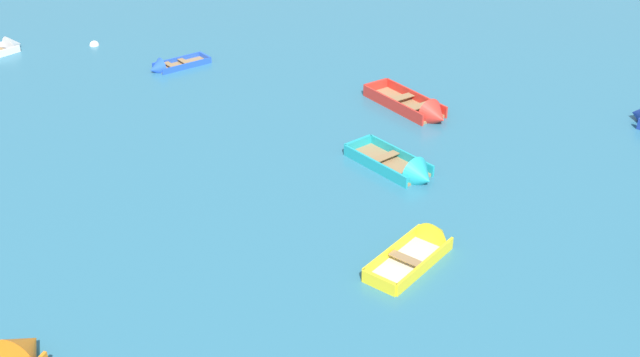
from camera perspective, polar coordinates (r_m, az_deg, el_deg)
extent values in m
cone|color=white|center=(38.92, -21.37, 9.04)|extent=(1.15, 1.11, 0.97)
cone|color=orange|center=(19.38, -20.72, -11.59)|extent=(1.46, 1.23, 1.24)
cube|color=#99754C|center=(30.48, 6.13, 5.34)|extent=(2.78, 3.41, 0.11)
cube|color=red|center=(30.77, 6.99, 5.88)|extent=(2.00, 2.96, 0.45)
cube|color=red|center=(30.05, 5.29, 5.38)|extent=(2.00, 2.96, 0.45)
cube|color=red|center=(31.63, 4.08, 6.69)|extent=(1.03, 0.74, 0.45)
cone|color=red|center=(29.18, 8.48, 4.47)|extent=(1.39, 1.30, 1.14)
cube|color=#937047|center=(30.50, 5.94, 5.90)|extent=(1.09, 0.89, 0.03)
cube|color=#937047|center=(29.80, 7.21, 5.25)|extent=(1.09, 0.89, 0.03)
cube|color=beige|center=(21.33, 6.46, -6.11)|extent=(2.47, 2.67, 0.09)
cube|color=yellow|center=(21.47, 5.29, -5.31)|extent=(1.84, 2.16, 0.37)
cube|color=yellow|center=(21.03, 7.70, -6.31)|extent=(1.84, 2.16, 0.37)
cube|color=yellow|center=(20.29, 4.35, -7.58)|extent=(0.86, 0.75, 0.37)
cone|color=yellow|center=(22.28, 8.50, -4.07)|extent=(1.19, 1.14, 1.02)
cube|color=#937047|center=(21.10, 6.28, -5.82)|extent=(0.91, 0.83, 0.03)
cube|color=#99754C|center=(26.07, 4.96, 1.04)|extent=(2.65, 2.96, 0.10)
cube|color=teal|center=(26.39, 5.92, 1.72)|extent=(1.89, 2.41, 0.39)
cube|color=teal|center=(25.63, 4.00, 0.93)|extent=(1.89, 2.41, 0.39)
cube|color=teal|center=(26.96, 2.78, 2.48)|extent=(1.01, 0.82, 0.39)
cone|color=teal|center=(25.05, 7.44, 0.07)|extent=(1.33, 1.25, 1.16)
cube|color=#937047|center=(26.07, 4.75, 1.61)|extent=(1.04, 0.91, 0.03)
cube|color=#99754C|center=(34.85, -10.03, 8.14)|extent=(2.33, 2.02, 0.06)
cube|color=blue|center=(34.44, -9.67, 8.08)|extent=(1.94, 1.43, 0.25)
cube|color=blue|center=(35.20, -10.40, 8.49)|extent=(1.94, 1.43, 0.25)
cube|color=blue|center=(35.34, -8.36, 8.74)|extent=(0.60, 0.78, 0.25)
cone|color=blue|center=(34.31, -11.85, 7.81)|extent=(0.95, 1.02, 0.87)
cube|color=#937047|center=(34.86, -9.87, 8.41)|extent=(0.68, 0.80, 0.03)
cube|color=#937047|center=(34.57, -10.88, 8.14)|extent=(0.68, 0.80, 0.03)
sphere|color=silver|center=(38.26, -16.12, 9.31)|extent=(0.44, 0.44, 0.44)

